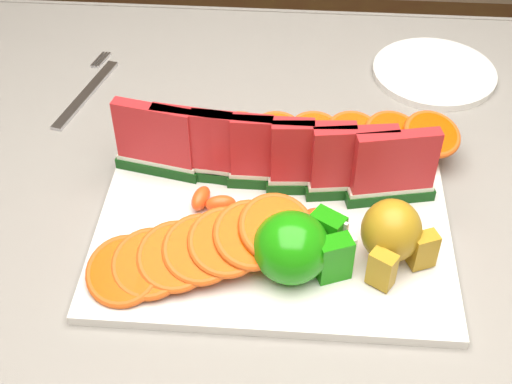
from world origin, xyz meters
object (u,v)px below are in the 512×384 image
platter (273,226)px  apple_cluster (298,247)px  side_plate (434,73)px  fork (88,90)px  pear_cluster (393,234)px

platter → apple_cluster: size_ratio=3.63×
side_plate → fork: size_ratio=0.99×
apple_cluster → side_plate: 0.44m
platter → pear_cluster: pear_cluster is taller
apple_cluster → fork: (-0.31, 0.32, -0.04)m
side_plate → platter: bearing=-123.4°
apple_cluster → pear_cluster: 0.10m
fork → pear_cluster: bearing=-36.2°
apple_cluster → side_plate: bearing=64.5°
apple_cluster → fork: apple_cluster is taller
fork → platter: bearing=-42.0°
side_plate → pear_cluster: bearing=-103.6°
apple_cluster → side_plate: apple_cluster is taller
platter → apple_cluster: 0.08m
pear_cluster → side_plate: 0.39m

